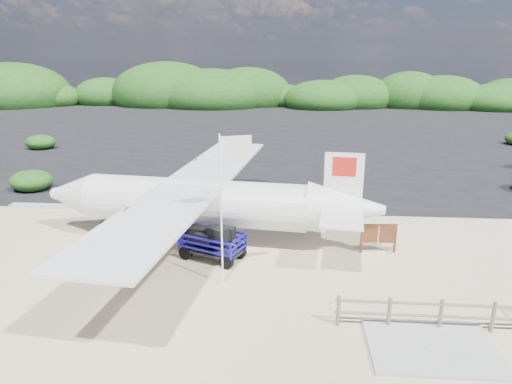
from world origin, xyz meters
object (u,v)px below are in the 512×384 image
crew_a (213,204)px  crew_b (307,207)px  baggage_cart (213,259)px  crew_c (298,203)px  flagpole (223,284)px  aircraft_large (378,147)px  signboard (377,252)px  aircraft_small (228,124)px

crew_a → crew_b: (4.59, 0.29, -0.13)m
baggage_cart → crew_a: bearing=121.5°
crew_c → crew_b: bearing=154.2°
baggage_cart → crew_c: bearing=75.6°
flagpole → aircraft_large: 27.51m
signboard → aircraft_large: (3.97, 22.50, 0.00)m
signboard → aircraft_small: 36.77m
aircraft_large → signboard: bearing=86.6°
baggage_cart → crew_b: bearing=71.8°
crew_b → crew_c: crew_c is taller
crew_b → baggage_cart: bearing=27.0°
aircraft_large → aircraft_small: bearing=-33.6°
crew_c → aircraft_small: crew_c is taller
crew_c → aircraft_small: bearing=-91.9°
crew_b → crew_c: size_ratio=0.82×
crew_a → crew_b: crew_a is taller
signboard → crew_b: size_ratio=1.02×
baggage_cart → signboard: baggage_cart is taller
crew_a → crew_c: bearing=178.4°
crew_b → crew_c: 0.48m
baggage_cart → aircraft_small: bearing=119.2°
crew_b → aircraft_large: (6.77, 19.06, -0.77)m
crew_a → crew_b: bearing=176.9°
crew_c → aircraft_small: size_ratio=0.24×
flagpole → crew_a: 6.51m
baggage_cart → aircraft_small: aircraft_small is taller
signboard → flagpole: bearing=-156.2°
flagpole → crew_b: flagpole is taller
crew_b → crew_c: bearing=-32.5°
crew_b → aircraft_small: (-8.17, 31.66, -0.77)m
signboard → aircraft_large: 22.84m
flagpole → aircraft_small: flagpole is taller
aircraft_large → crew_a: bearing=66.2°
signboard → baggage_cart: bearing=-174.5°
flagpole → aircraft_small: size_ratio=0.69×
flagpole → baggage_cart: bearing=109.1°
crew_a → signboard: bearing=150.3°
crew_a → aircraft_small: (-3.58, 31.95, -0.90)m
flagpole → signboard: bearing=27.7°
flagpole → signboard: size_ratio=3.46×
crew_b → aircraft_small: bearing=-97.9°
signboard → aircraft_large: bearing=76.1°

